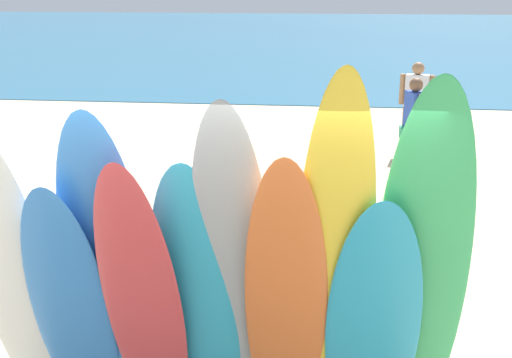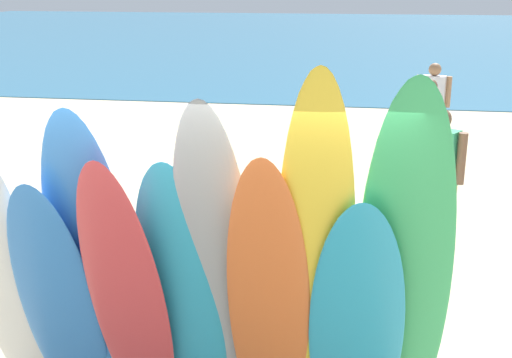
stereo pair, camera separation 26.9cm
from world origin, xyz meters
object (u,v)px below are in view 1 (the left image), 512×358
surfboard_red_3 (144,311)px  beachgoer_near_rack (416,100)px  surfboard_blue_1 (74,316)px  surfboard_grey_5 (235,287)px  surfboard_teal_4 (199,309)px  surfboard_teal_8 (372,335)px  surfboard_rack (230,342)px  beachgoer_photographing (414,120)px  surfboard_white_0 (18,288)px  surfboard_green_9 (418,288)px  surfboard_blue_2 (112,286)px  beachgoer_by_water (429,170)px  surfboard_orange_6 (286,314)px  surfboard_yellow_7 (332,284)px

surfboard_red_3 → beachgoer_near_rack: surfboard_red_3 is taller
surfboard_blue_1 → surfboard_red_3: bearing=-8.5°
surfboard_grey_5 → surfboard_blue_1: bearing=-177.2°
surfboard_red_3 → surfboard_teal_4: size_ratio=1.04×
surfboard_teal_8 → surfboard_rack: bearing=149.7°
surfboard_red_3 → beachgoer_photographing: (2.48, 6.91, -0.18)m
surfboard_white_0 → surfboard_green_9: 2.54m
surfboard_blue_1 → surfboard_blue_2: size_ratio=0.84×
surfboard_red_3 → beachgoer_near_rack: 8.95m
surfboard_green_9 → beachgoer_near_rack: (1.01, 8.52, -0.41)m
surfboard_white_0 → beachgoer_by_water: surfboard_white_0 is taller
surfboard_teal_8 → beachgoer_near_rack: bearing=80.9°
surfboard_teal_4 → surfboard_teal_8: size_ratio=1.05×
surfboard_blue_2 → surfboard_red_3: bearing=-17.7°
surfboard_red_3 → beachgoer_photographing: bearing=72.8°
surfboard_teal_8 → beachgoer_near_rack: surfboard_teal_8 is taller
surfboard_green_9 → surfboard_teal_8: bearing=177.5°
surfboard_white_0 → surfboard_red_3: bearing=-0.9°
surfboard_teal_8 → surfboard_green_9: bearing=-5.5°
surfboard_blue_1 → surfboard_grey_5: bearing=-2.7°
surfboard_rack → surfboard_teal_8: surfboard_teal_8 is taller
surfboard_orange_6 → surfboard_green_9: surfboard_green_9 is taller
surfboard_blue_1 → beachgoer_near_rack: (3.19, 8.48, -0.07)m
surfboard_green_9 → surfboard_yellow_7: bearing=-171.4°
surfboard_rack → surfboard_blue_1: bearing=-150.1°
surfboard_orange_6 → surfboard_teal_8: surfboard_orange_6 is taller
surfboard_blue_2 → surfboard_red_3: (0.23, -0.06, -0.13)m
surfboard_yellow_7 → surfboard_green_9: surfboard_yellow_7 is taller
surfboard_blue_1 → surfboard_red_3: size_ratio=0.92×
surfboard_orange_6 → beachgoer_photographing: (1.57, 6.90, -0.21)m
surfboard_red_3 → beachgoer_by_water: bearing=61.4°
surfboard_teal_8 → beachgoer_photographing: 6.96m
surfboard_teal_8 → beachgoer_near_rack: (1.26, 8.49, -0.06)m
surfboard_orange_6 → surfboard_yellow_7: surfboard_yellow_7 is taller
surfboard_white_0 → surfboard_teal_4: 1.18m
beachgoer_photographing → surfboard_teal_8: bearing=-24.4°
surfboard_blue_1 → surfboard_teal_4: size_ratio=0.95×
surfboard_grey_5 → surfboard_teal_4: bearing=169.6°
surfboard_blue_2 → surfboard_teal_8: size_ratio=1.20×
surfboard_teal_8 → surfboard_white_0: bearing=179.5°
surfboard_blue_1 → surfboard_yellow_7: bearing=-6.5°
surfboard_orange_6 → beachgoer_photographing: surfboard_orange_6 is taller
surfboard_yellow_7 → beachgoer_photographing: (1.30, 6.95, -0.46)m
surfboard_orange_6 → surfboard_grey_5: bearing=171.5°
surfboard_orange_6 → surfboard_blue_2: bearing=177.2°
beachgoer_near_rack → surfboard_red_3: bearing=-95.6°
surfboard_grey_5 → beachgoer_near_rack: (2.12, 8.47, -0.33)m
surfboard_blue_1 → beachgoer_near_rack: bearing=66.0°
surfboard_white_0 → surfboard_grey_5: surfboard_grey_5 is taller
surfboard_blue_2 → surfboard_grey_5: size_ratio=0.96×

